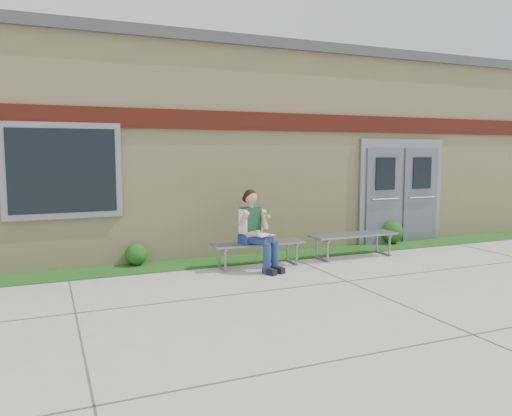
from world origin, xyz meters
name	(u,v)px	position (x,y,z in m)	size (l,w,h in m)	color
ground	(306,297)	(0.00, 0.00, 0.00)	(80.00, 80.00, 0.00)	#9E9E99
grass_strip	(239,260)	(0.00, 2.60, 0.01)	(16.00, 0.80, 0.02)	#1A4412
school_building	(189,149)	(0.00, 5.99, 2.10)	(16.20, 6.22, 4.20)	beige
bench_left	(258,248)	(0.13, 2.00, 0.33)	(1.67, 0.51, 0.43)	gray
bench_right	(354,239)	(2.13, 2.00, 0.35)	(1.76, 0.51, 0.46)	gray
girl	(256,229)	(0.01, 1.80, 0.70)	(0.62, 0.89, 1.37)	navy
shrub_mid	(136,254)	(-1.85, 2.85, 0.21)	(0.38, 0.38, 0.38)	#1A4412
shrub_east	(391,232)	(3.69, 2.85, 0.27)	(0.50, 0.50, 0.50)	#1A4412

